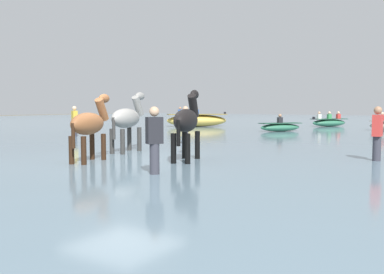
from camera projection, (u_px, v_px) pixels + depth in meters
ground_plane at (123, 170)px, 11.01m from camera, size 120.00×120.00×0.00m
water_surface at (275, 139)px, 19.32m from camera, size 90.00×90.00×0.26m
horse_lead_chestnut at (89, 126)px, 10.62m from camera, size 0.84×1.80×1.95m
horse_trailing_black at (187, 122)px, 10.79m from camera, size 0.96×1.89×2.07m
horse_flank_grey at (127, 120)px, 12.80m from camera, size 0.80×1.91×2.07m
boat_distant_west at (197, 120)px, 28.40m from camera, size 3.87×3.79×1.31m
boat_mid_channel at (280, 127)px, 23.19m from camera, size 1.99×2.41×0.94m
boat_mid_outer at (329, 122)px, 28.59m from camera, size 2.18×2.59×1.00m
person_onlooker_left at (185, 127)px, 15.47m from camera, size 0.34×0.38×1.63m
person_wading_mid at (75, 123)px, 19.34m from camera, size 0.37×0.32×1.63m
person_wading_close at (377, 137)px, 10.76m from camera, size 0.21×0.33×1.63m
person_onlooker_right at (154, 144)px, 8.68m from camera, size 0.34×0.38×1.63m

